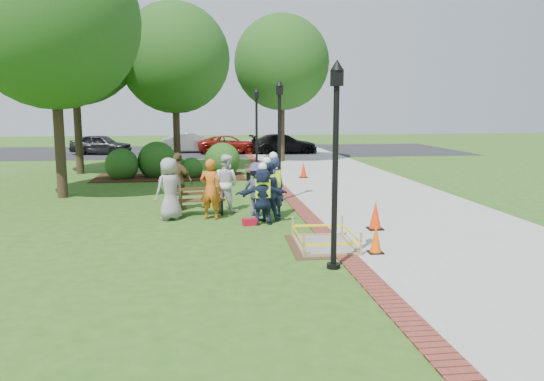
{
  "coord_description": "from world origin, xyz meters",
  "views": [
    {
      "loc": [
        -1.39,
        -13.42,
        3.34
      ],
      "look_at": [
        0.5,
        1.2,
        1.0
      ],
      "focal_mm": 35.0,
      "sensor_mm": 36.0,
      "label": 1
    }
  ],
  "objects": [
    {
      "name": "tree_far",
      "position": [
        -7.57,
        14.08,
        6.69
      ],
      "size": [
        6.64,
        6.64,
        10.02
      ],
      "color": "#3D2D1E",
      "rests_on": "ground"
    },
    {
      "name": "cone_far",
      "position": [
        3.27,
        11.02,
        0.37
      ],
      "size": [
        0.38,
        0.38,
        0.76
      ],
      "color": "black",
      "rests_on": "ground"
    },
    {
      "name": "parked_car_c",
      "position": [
        0.52,
        24.85,
        0.0
      ],
      "size": [
        1.95,
        4.32,
        1.4
      ],
      "primitive_type": "imported",
      "rotation": [
        0.0,
        0.0,
        1.55
      ],
      "color": "maroon",
      "rests_on": "ground"
    },
    {
      "name": "wet_concrete_pad",
      "position": [
        1.46,
        -1.24,
        0.23
      ],
      "size": [
        1.78,
        2.36,
        0.55
      ],
      "color": "#47331E",
      "rests_on": "ground"
    },
    {
      "name": "toolbox",
      "position": [
        -0.13,
        1.26,
        0.1
      ],
      "size": [
        0.44,
        0.29,
        0.2
      ],
      "primitive_type": "cube",
      "rotation": [
        0.0,
        0.0,
        0.18
      ],
      "color": "#A80C24",
      "rests_on": "ground"
    },
    {
      "name": "hivis_worker_c",
      "position": [
        0.43,
        1.84,
        0.94
      ],
      "size": [
        0.61,
        0.44,
        1.9
      ],
      "color": "#17183C",
      "rests_on": "ground"
    },
    {
      "name": "tree_left",
      "position": [
        -6.61,
        6.81,
        6.31
      ],
      "size": [
        6.19,
        6.19,
        9.41
      ],
      "color": "#3D2D1E",
      "rests_on": "ground"
    },
    {
      "name": "ground",
      "position": [
        0.0,
        0.0,
        0.0
      ],
      "size": [
        100.0,
        100.0,
        0.0
      ],
      "primitive_type": "plane",
      "color": "#285116",
      "rests_on": "ground"
    },
    {
      "name": "brick_edging",
      "position": [
        1.75,
        10.0,
        0.01
      ],
      "size": [
        0.5,
        60.0,
        0.03
      ],
      "primitive_type": "cube",
      "color": "maroon",
      "rests_on": "ground"
    },
    {
      "name": "shrub_b",
      "position": [
        -3.6,
        12.29,
        0.0
      ],
      "size": [
        1.84,
        1.84,
        1.84
      ],
      "primitive_type": "sphere",
      "color": "#1A4F16",
      "rests_on": "ground"
    },
    {
      "name": "cone_front",
      "position": [
        2.47,
        -2.05,
        0.32
      ],
      "size": [
        0.34,
        0.34,
        0.67
      ],
      "color": "black",
      "rests_on": "ground"
    },
    {
      "name": "shrub_d",
      "position": [
        -0.48,
        12.59,
        0.0
      ],
      "size": [
        1.73,
        1.73,
        1.73
      ],
      "primitive_type": "sphere",
      "color": "#1A4F16",
      "rests_on": "ground"
    },
    {
      "name": "hivis_worker_a",
      "position": [
        0.24,
        1.34,
        0.89
      ],
      "size": [
        0.56,
        0.39,
        1.79
      ],
      "color": "#181B40",
      "rests_on": "ground"
    },
    {
      "name": "bench_near",
      "position": [
        -1.56,
        2.92,
        0.27
      ],
      "size": [
        1.6,
        0.71,
        0.84
      ],
      "color": "#522C1C",
      "rests_on": "ground"
    },
    {
      "name": "parked_car_d",
      "position": [
        4.32,
        24.22,
        0.0
      ],
      "size": [
        2.21,
        4.76,
        1.53
      ],
      "primitive_type": "imported",
      "rotation": [
        0.0,
        0.0,
        1.61
      ],
      "color": "black",
      "rests_on": "ground"
    },
    {
      "name": "sidewalk",
      "position": [
        5.0,
        10.0,
        0.01
      ],
      "size": [
        6.0,
        60.0,
        0.02
      ],
      "primitive_type": "cube",
      "color": "#9E9E99",
      "rests_on": "ground"
    },
    {
      "name": "hivis_worker_b",
      "position": [
        0.69,
        2.35,
        0.98
      ],
      "size": [
        0.64,
        0.46,
        1.99
      ],
      "color": "#18283E",
      "rests_on": "ground"
    },
    {
      "name": "mulch_bed",
      "position": [
        -3.0,
        12.0,
        0.02
      ],
      "size": [
        7.0,
        3.0,
        0.05
      ],
      "primitive_type": "cube",
      "color": "#381E0F",
      "rests_on": "ground"
    },
    {
      "name": "parked_car_b",
      "position": [
        -2.2,
        25.99,
        0.0
      ],
      "size": [
        2.79,
        5.07,
        1.57
      ],
      "primitive_type": "imported",
      "rotation": [
        0.0,
        0.0,
        1.72
      ],
      "color": "#A09FA4",
      "rests_on": "ground"
    },
    {
      "name": "casual_person_e",
      "position": [
        0.2,
        2.55,
        0.83
      ],
      "size": [
        0.62,
        0.61,
        1.65
      ],
      "color": "#3B3760",
      "rests_on": "ground"
    },
    {
      "name": "tree_right",
      "position": [
        3.37,
        18.85,
        5.96
      ],
      "size": [
        5.71,
        5.71,
        8.82
      ],
      "color": "#3D2D1E",
      "rests_on": "ground"
    },
    {
      "name": "casual_person_b",
      "position": [
        -1.21,
        2.26,
        0.91
      ],
      "size": [
        0.67,
        0.54,
        1.81
      ],
      "color": "#CC5C18",
      "rests_on": "ground"
    },
    {
      "name": "parking_lot",
      "position": [
        0.0,
        27.0,
        0.0
      ],
      "size": [
        36.0,
        12.0,
        0.01
      ],
      "primitive_type": "cube",
      "color": "black",
      "rests_on": "ground"
    },
    {
      "name": "casual_person_c",
      "position": [
        -0.71,
        3.41,
        0.92
      ],
      "size": [
        0.7,
        0.64,
        1.84
      ],
      "color": "silver",
      "rests_on": "ground"
    },
    {
      "name": "tree_back",
      "position": [
        -2.76,
        14.63,
        5.78
      ],
      "size": [
        5.61,
        5.61,
        8.59
      ],
      "color": "#3D2D1E",
      "rests_on": "ground"
    },
    {
      "name": "lamp_far",
      "position": [
        1.25,
        13.0,
        2.48
      ],
      "size": [
        0.28,
        0.28,
        4.26
      ],
      "color": "black",
      "rests_on": "ground"
    },
    {
      "name": "casual_person_d",
      "position": [
        -2.23,
        3.8,
        0.94
      ],
      "size": [
        0.71,
        0.65,
        1.87
      ],
      "color": "brown",
      "rests_on": "ground"
    },
    {
      "name": "cone_back",
      "position": [
        3.22,
        0.25,
        0.39
      ],
      "size": [
        0.41,
        0.41,
        0.81
      ],
      "color": "black",
      "rests_on": "ground"
    },
    {
      "name": "shrub_c",
      "position": [
        -1.97,
        11.82,
        0.0
      ],
      "size": [
        1.05,
        1.05,
        1.05
      ],
      "primitive_type": "sphere",
      "color": "#1A4F16",
      "rests_on": "ground"
    },
    {
      "name": "lamp_near",
      "position": [
        1.25,
        -3.0,
        2.48
      ],
      "size": [
        0.28,
        0.28,
        4.26
      ],
      "color": "black",
      "rests_on": "ground"
    },
    {
      "name": "shrub_a",
      "position": [
        -5.19,
        11.81,
        0.0
      ],
      "size": [
        1.54,
        1.54,
        1.54
      ],
      "primitive_type": "sphere",
      "color": "#1A4F16",
      "rests_on": "ground"
    },
    {
      "name": "casual_person_a",
      "position": [
        -2.42,
        2.33,
        0.93
      ],
      "size": [
        0.71,
        0.66,
        1.86
      ],
      "color": "gray",
      "rests_on": "ground"
    },
    {
      "name": "parked_car_a",
      "position": [
        -8.56,
        25.18,
        0.0
      ],
      "size": [
        3.11,
        5.12,
        1.55
      ],
      "primitive_type": "imported",
      "rotation": [
        0.0,
        0.0,
        1.34
      ],
      "color": "black",
      "rests_on": "ground"
    },
    {
      "name": "bench_far",
      "position": [
        1.2,
        10.46,
        0.24
      ],
      "size": [
        1.48,
        0.79,
        0.76
      ],
      "color": "brown",
      "rests_on": "ground"
    },
    {
      "name": "shrub_e",
      "position": [
        -2.59,
        12.73,
        0.0
      ],
      "size": [
        0.93,
        0.93,
        0.93
      ],
      "primitive_type": "sphere",
      "color": "#1A4F16",
      "rests_on": "ground"
    },
    {
      "name": "lamp_mid",
      "position": [
        1.25,
        5.0,
        2.48
      ],
      "size": [
        0.28,
        0.28,
        4.26
      ],
      "color": "black",
      "rests_on": "ground"
    }
  ]
}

